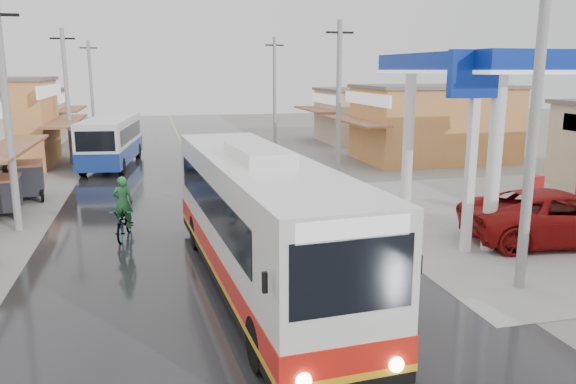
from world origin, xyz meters
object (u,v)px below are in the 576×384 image
cyclist (124,218)px  tricycle_near (3,193)px  tricycle_far (27,178)px  jeepney (560,217)px  coach_bus (258,221)px  second_bus (112,141)px

cyclist → tricycle_near: bearing=146.9°
cyclist → tricycle_far: bearing=131.1°
tricycle_near → tricycle_far: 2.83m
jeepney → cyclist: bearing=83.3°
coach_bus → second_bus: (-4.90, 20.55, -0.25)m
tricycle_near → tricycle_far: (0.35, 2.81, 0.07)m
second_bus → cyclist: 15.35m
cyclist → tricycle_near: cyclist is taller
second_bus → tricycle_far: size_ratio=4.09×
second_bus → tricycle_far: bearing=-104.2°
cyclist → tricycle_far: 8.45m
cyclist → tricycle_far: size_ratio=1.01×
jeepney → tricycle_far: 21.47m
coach_bus → tricycle_far: coach_bus is taller
coach_bus → cyclist: 6.49m
jeepney → coach_bus: bearing=106.4°
coach_bus → tricycle_near: (-8.38, 9.67, -0.92)m
jeepney → tricycle_near: (-18.74, 8.27, -0.00)m
cyclist → jeepney: bearing=-5.9°
jeepney → cyclist: (-13.98, 3.87, -0.16)m
tricycle_far → jeepney: bearing=-38.9°
second_bus → cyclist: bearing=-78.2°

